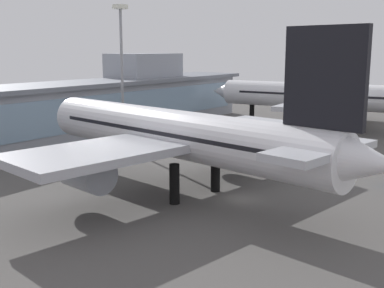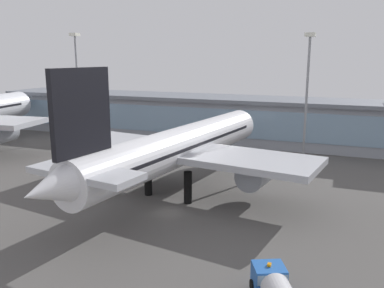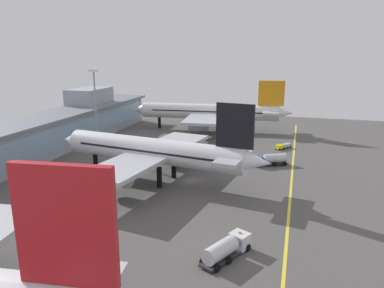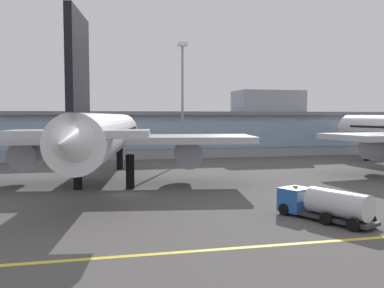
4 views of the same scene
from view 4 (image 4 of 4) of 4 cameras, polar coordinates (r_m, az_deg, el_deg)
name	(u,v)px [view 4 (image 4 of 4)]	position (r m, az deg, el deg)	size (l,w,h in m)	color
ground_plane	(124,195)	(50.37, -9.28, -6.85)	(180.00, 180.00, 0.00)	#514F4C
taxiway_centreline_stripe	(145,255)	(29.10, -6.50, -14.81)	(144.00, 0.50, 0.01)	yellow
terminal_building	(121,132)	(95.18, -9.73, 1.57)	(130.77, 14.00, 15.50)	#9399A3
airliner_near_right	(107,135)	(56.98, -11.57, 1.18)	(40.38, 51.85, 18.42)	black
baggage_tug_near	(322,203)	(39.45, 17.34, -7.73)	(6.09, 9.22, 2.90)	black
apron_light_mast_centre	(182,85)	(81.57, -1.32, 8.10)	(1.80, 1.80, 23.46)	gray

